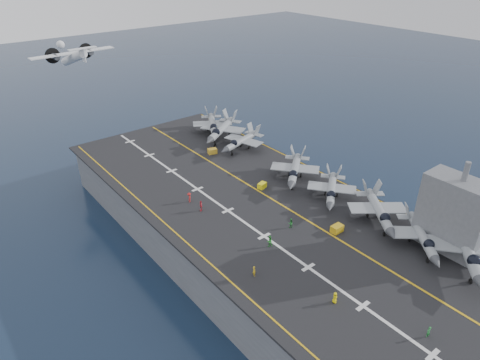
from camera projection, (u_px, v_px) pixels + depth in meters
ground at (252, 244)px, 85.96m from camera, size 500.00×500.00×0.00m
hull at (253, 224)px, 83.55m from camera, size 36.00×90.00×10.00m
flight_deck at (253, 201)px, 81.06m from camera, size 38.00×92.00×0.40m
foul_line at (265, 195)px, 82.59m from camera, size 0.35×90.00×0.02m
landing_centerline at (228, 211)px, 77.68m from camera, size 0.50×90.00×0.02m
deck_edge_port at (176, 233)px, 71.68m from camera, size 0.25×90.00×0.02m
deck_edge_stbd at (320, 172)px, 91.04m from camera, size 0.25×90.00×0.02m
island_superstructure at (456, 206)px, 64.94m from camera, size 5.00×10.00×15.00m
fighter_jet_0 at (467, 248)px, 63.52m from camera, size 19.32×18.64×5.61m
fighter_jet_1 at (422, 234)px, 67.22m from camera, size 16.04×16.46×4.80m
fighter_jet_2 at (379, 209)px, 73.37m from camera, size 16.80×17.66×5.12m
fighter_jet_3 at (332, 189)px, 80.04m from camera, size 16.29×15.52×4.72m
fighter_jet_4 at (295, 169)px, 86.74m from camera, size 17.64×16.95×5.12m
fighter_jet_6 at (242, 140)px, 99.82m from camera, size 15.88×12.69×4.82m
fighter_jet_7 at (222, 129)px, 105.15m from camera, size 19.46×17.74×5.63m
fighter_jet_8 at (213, 124)px, 108.70m from camera, size 16.23×17.91×5.18m
tow_cart_a at (337, 229)px, 71.65m from camera, size 2.08×1.37×1.24m
tow_cart_b at (262, 185)px, 84.76m from camera, size 2.06×1.63×1.08m
tow_cart_c at (212, 151)px, 98.84m from camera, size 2.30×1.82×1.21m
crew_0 at (335, 298)px, 57.26m from camera, size 1.00×1.20×1.71m
crew_1 at (254, 271)px, 61.97m from camera, size 0.81×1.10×1.70m
crew_2 at (269, 241)px, 68.05m from camera, size 1.37×1.12×1.96m
crew_3 at (189, 197)px, 79.90m from camera, size 1.33×1.39×1.93m
crew_4 at (201, 206)px, 77.20m from camera, size 1.32×1.48×2.06m
crew_6 at (429, 332)px, 52.26m from camera, size 0.99×0.68×1.62m
crew_7 at (291, 223)px, 72.70m from camera, size 1.20×1.01×1.71m
transport_plane at (74, 58)px, 106.18m from camera, size 21.65×15.37×4.94m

